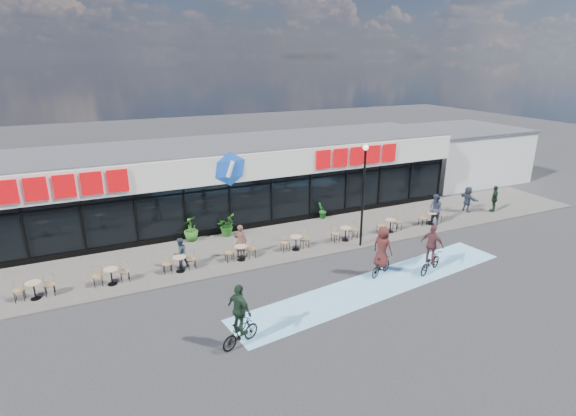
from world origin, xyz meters
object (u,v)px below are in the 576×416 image
Objects in this scene: potted_plant_mid at (226,225)px; cyclist_b at (431,254)px; potted_plant_right at (322,211)px; pedestrian_c at (494,199)px; lamp_post at (363,188)px; pedestrian_b at (468,199)px; cyclist_a at (382,254)px; pedestrian_a at (436,210)px; potted_plant_left at (191,228)px; patron_right at (180,253)px; patron_left at (240,241)px.

cyclist_b reaches higher than potted_plant_mid.
pedestrian_c is (10.61, -3.33, 0.32)m from potted_plant_right.
lamp_post reaches higher than pedestrian_b.
pedestrian_b is at bearing 25.73° from cyclist_a.
pedestrian_a is at bearing 30.48° from cyclist_a.
potted_plant_right is (8.01, 0.07, -0.16)m from potted_plant_left.
patron_right is 11.59m from cyclist_b.
lamp_post reaches higher than patron_left.
potted_plant_right is at bearing 0.51° from potted_plant_left.
cyclist_a is (-11.65, -4.16, 0.11)m from pedestrian_c.
pedestrian_b is at bearing 97.16° from pedestrian_a.
pedestrian_a is at bearing 110.84° from pedestrian_b.
potted_plant_right is (6.08, 0.14, -0.07)m from potted_plant_mid.
lamp_post is at bearing -28.76° from potted_plant_left.
cyclist_b is at bearing 130.39° from pedestrian_b.
patron_right is at bearing -161.46° from potted_plant_right.
pedestrian_c is at bearing -109.62° from pedestrian_b.
potted_plant_mid is (-5.96, 4.27, -2.56)m from lamp_post.
pedestrian_a is (5.68, 0.80, -2.23)m from lamp_post.
lamp_post is at bearing -166.96° from patron_left.
pedestrian_b is 1.70m from pedestrian_c.
potted_plant_right is 7.04m from patron_left.
patron_right is 18.28m from pedestrian_b.
potted_plant_mid is at bearing -69.33° from patron_left.
pedestrian_b is at bearing 35.23° from cyclist_b.
pedestrian_b is at bearing -16.13° from potted_plant_right.
pedestrian_c reaches higher than potted_plant_right.
lamp_post is 6.70m from patron_left.
lamp_post is 3.64× the size of patron_right.
potted_plant_mid is 0.50× the size of cyclist_a.
potted_plant_left is at bearing -113.10° from pedestrian_a.
cyclist_a is at bearing -68.04° from pedestrian_a.
cyclist_a is (5.24, -4.34, 0.11)m from patron_left.
pedestrian_b is 9.63m from cyclist_b.
potted_plant_left is 0.93× the size of patron_right.
potted_plant_right is at bearing 178.59° from patron_right.
cyclist_b is (2.25, -0.68, -0.16)m from cyclist_a.
potted_plant_left is at bearing -179.49° from potted_plant_right.
potted_plant_right is 6.64m from pedestrian_a.
patron_right reaches higher than potted_plant_mid.
pedestrian_b reaches higher than potted_plant_right.
patron_right is at bearing -111.64° from potted_plant_left.
patron_right is (-9.09, 1.32, -2.41)m from lamp_post.
cyclist_b is (-9.41, -4.84, -0.05)m from pedestrian_c.
pedestrian_a is at bearing 8.03° from lamp_post.
patron_left is at bearing 140.36° from cyclist_a.
patron_right is at bearing -100.52° from pedestrian_a.
pedestrian_a is (14.78, -0.52, 0.18)m from patron_right.
potted_plant_left is 0.59× the size of cyclist_b.
potted_plant_mid is (1.93, -0.07, -0.10)m from potted_plant_left.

